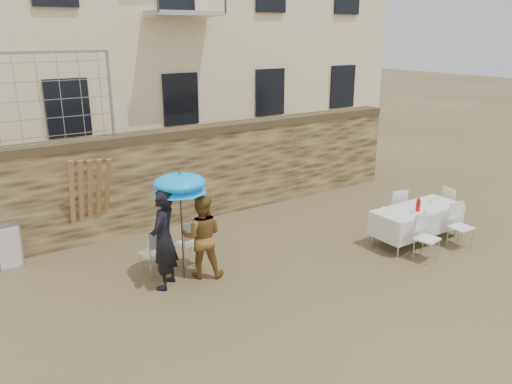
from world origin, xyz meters
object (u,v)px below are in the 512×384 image
table_chair_front_left (427,238)px  table_chair_side (453,207)px  woman_dress (202,236)px  umbrella (180,186)px  couple_chair_right (187,243)px  table_chair_front_right (461,226)px  chair_stack_right (8,244)px  couple_chair_left (153,251)px  man_suit (164,239)px  banquet_table (418,209)px  table_chair_back (394,208)px  soda_bottle (418,205)px

table_chair_front_left → table_chair_side: 2.17m
woman_dress → umbrella: umbrella is taller
couple_chair_right → table_chair_side: size_ratio=1.00×
table_chair_front_right → chair_stack_right: table_chair_front_right is taller
couple_chair_left → table_chair_front_right: 6.36m
umbrella → table_chair_front_left: size_ratio=1.98×
man_suit → chair_stack_right: man_suit is taller
couple_chair_right → couple_chair_left: bearing=-7.9°
woman_dress → banquet_table: woman_dress is taller
man_suit → woman_dress: (0.75, 0.00, -0.12)m
umbrella → table_chair_back: bearing=-4.7°
table_chair_front_right → table_chair_front_left: bearing=-177.1°
man_suit → couple_chair_right: bearing=174.2°
woman_dress → table_chair_side: woman_dress is taller
table_chair_front_left → chair_stack_right: bearing=138.0°
man_suit → table_chair_side: 6.87m
table_chair_front_right → table_chair_back: size_ratio=1.00×
couple_chair_right → table_chair_side: bearing=157.5°
couple_chair_left → banquet_table: 5.64m
couple_chair_right → table_chair_back: (4.88, -0.88, 0.00)m
chair_stack_right → couple_chair_right: bearing=-33.5°
woman_dress → banquet_table: 4.77m
couple_chair_left → table_chair_front_left: bearing=142.0°
woman_dress → couple_chair_left: 0.98m
woman_dress → chair_stack_right: bearing=-8.8°
woman_dress → couple_chair_right: bearing=-53.7°
couple_chair_left → table_chair_front_left: same height
chair_stack_right → soda_bottle: bearing=-26.9°
table_chair_front_right → chair_stack_right: (-8.07, 4.34, -0.02)m
couple_chair_right → table_chair_front_left: 4.75m
banquet_table → table_chair_side: table_chair_side is taller
table_chair_back → couple_chair_left: bearing=8.1°
banquet_table → table_chair_front_right: size_ratio=2.19×
man_suit → couple_chair_left: bearing=-134.0°
woman_dress → table_chair_side: 6.13m
table_chair_front_left → chair_stack_right: size_ratio=1.04×
man_suit → chair_stack_right: 3.33m
banquet_table → table_chair_side: bearing=4.1°
woman_dress → table_chair_back: size_ratio=1.66×
chair_stack_right → woman_dress: bearing=-40.0°
woman_dress → table_chair_back: 4.85m
banquet_table → woman_dress: bearing=166.3°
soda_bottle → table_chair_front_left: bearing=-123.7°
woman_dress → table_chair_front_left: (4.03, -1.88, -0.32)m
woman_dress → couple_chair_right: (-0.05, 0.55, -0.32)m
umbrella → chair_stack_right: umbrella is taller
couple_chair_left → chair_stack_right: couple_chair_left is taller
banquet_table → table_chair_front_right: table_chair_front_right is taller
soda_bottle → couple_chair_left: bearing=160.6°
umbrella → table_chair_back: size_ratio=1.98×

